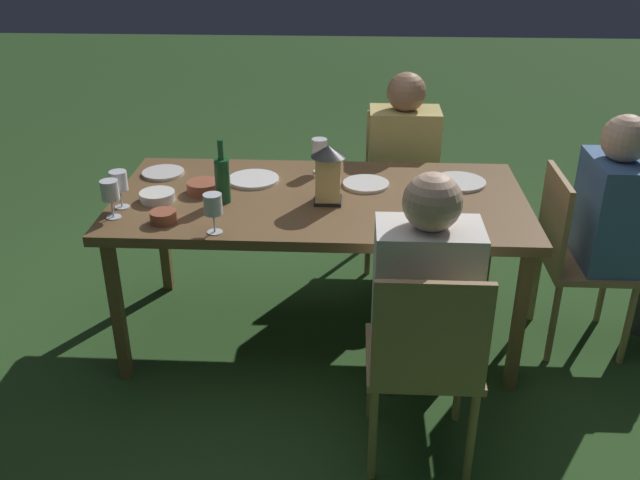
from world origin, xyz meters
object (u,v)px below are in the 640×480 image
(plate_a, at_px, (254,179))
(bowl_bread, at_px, (203,187))
(person_in_blue, at_px, (623,224))
(chair_head_near, at_px, (574,253))
(plate_b, at_px, (459,182))
(bowl_olives, at_px, (163,216))
(dining_table, at_px, (320,207))
(green_bottle_on_table, at_px, (222,179))
(chair_side_left_a, at_px, (400,181))
(person_in_mustard, at_px, (403,169))
(bowl_salad, at_px, (157,196))
(wine_glass_d, at_px, (213,206))
(plate_c, at_px, (366,184))
(plate_d, at_px, (163,173))
(wine_glass_b, at_px, (319,149))
(lantern_centerpiece, at_px, (328,171))
(wine_glass_c, at_px, (119,183))
(chair_side_right_a, at_px, (425,358))
(person_in_cream, at_px, (423,294))
(wine_glass_a, at_px, (110,192))

(plate_a, height_order, bowl_bread, bowl_bread)
(person_in_blue, bearing_deg, chair_head_near, -0.00)
(plate_b, bearing_deg, bowl_olives, 20.92)
(dining_table, distance_m, plate_a, 0.38)
(bowl_olives, xyz_separation_m, bowl_bread, (-0.10, -0.33, 0.00))
(chair_head_near, height_order, green_bottle_on_table, green_bottle_on_table)
(plate_b, xyz_separation_m, bowl_bread, (1.20, 0.17, 0.02))
(person_in_blue, height_order, bowl_olives, person_in_blue)
(bowl_olives, bearing_deg, chair_side_left_a, -132.46)
(plate_a, height_order, bowl_olives, bowl_olives)
(plate_a, bearing_deg, person_in_mustard, -147.02)
(bowl_salad, bearing_deg, plate_a, -147.09)
(plate_b, bearing_deg, bowl_salad, 11.15)
(bowl_bread, bearing_deg, dining_table, 177.48)
(chair_head_near, xyz_separation_m, wine_glass_d, (1.60, 0.40, 0.38))
(wine_glass_d, height_order, plate_c, wine_glass_d)
(person_in_blue, xyz_separation_m, green_bottle_on_table, (1.81, 0.08, 0.22))
(chair_head_near, bearing_deg, green_bottle_on_table, 2.82)
(green_bottle_on_table, xyz_separation_m, bowl_olives, (0.22, 0.23, -0.08))
(plate_a, distance_m, bowl_olives, 0.58)
(chair_side_left_a, height_order, green_bottle_on_table, green_bottle_on_table)
(plate_c, relative_size, plate_d, 1.07)
(bowl_salad, bearing_deg, plate_d, -80.05)
(dining_table, height_order, wine_glass_d, wine_glass_d)
(plate_c, height_order, bowl_bread, bowl_bread)
(plate_a, bearing_deg, wine_glass_b, -155.82)
(plate_d, bearing_deg, lantern_centerpiece, 160.06)
(wine_glass_c, distance_m, plate_a, 0.65)
(dining_table, xyz_separation_m, chair_side_right_a, (-0.42, 0.86, -0.21))
(green_bottle_on_table, bearing_deg, chair_side_left_a, -132.21)
(plate_c, relative_size, bowl_olives, 1.96)
(chair_head_near, bearing_deg, plate_a, -6.62)
(green_bottle_on_table, bearing_deg, dining_table, -169.50)
(plate_c, bearing_deg, dining_table, 34.10)
(plate_a, bearing_deg, plate_d, -7.96)
(green_bottle_on_table, height_order, bowl_olives, green_bottle_on_table)
(lantern_centerpiece, xyz_separation_m, bowl_bread, (0.58, -0.08, -0.12))
(wine_glass_c, height_order, bowl_salad, wine_glass_c)
(wine_glass_b, xyz_separation_m, plate_b, (-0.68, 0.13, -0.11))
(wine_glass_c, xyz_separation_m, plate_c, (-1.08, -0.31, -0.11))
(dining_table, distance_m, person_in_cream, 0.79)
(person_in_cream, xyz_separation_m, lantern_centerpiece, (0.38, -0.60, 0.26))
(plate_c, bearing_deg, person_in_blue, 173.03)
(wine_glass_b, distance_m, wine_glass_d, 0.81)
(wine_glass_d, bearing_deg, wine_glass_b, -118.85)
(wine_glass_a, bearing_deg, dining_table, -162.56)
(green_bottle_on_table, relative_size, bowl_bread, 1.91)
(bowl_bread, bearing_deg, chair_side_right_a, 137.52)
(person_in_mustard, bearing_deg, dining_table, 57.54)
(plate_a, xyz_separation_m, bowl_bread, (0.21, 0.15, 0.02))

